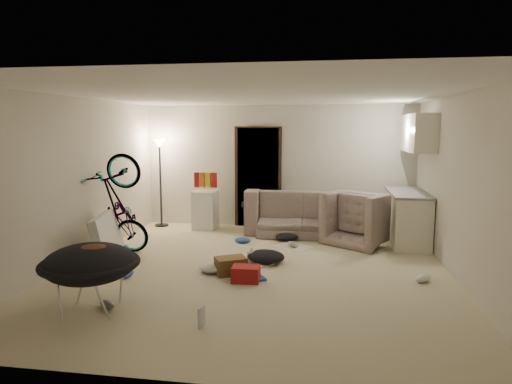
% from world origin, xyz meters
% --- Properties ---
extents(floor, '(5.50, 6.00, 0.02)m').
position_xyz_m(floor, '(0.00, 0.00, -0.01)').
color(floor, beige).
rests_on(floor, ground).
extents(ceiling, '(5.50, 6.00, 0.02)m').
position_xyz_m(ceiling, '(0.00, 0.00, 2.51)').
color(ceiling, white).
rests_on(ceiling, wall_back).
extents(wall_back, '(5.50, 0.02, 2.50)m').
position_xyz_m(wall_back, '(0.00, 3.01, 1.25)').
color(wall_back, beige).
rests_on(wall_back, floor).
extents(wall_front, '(5.50, 0.02, 2.50)m').
position_xyz_m(wall_front, '(0.00, -3.01, 1.25)').
color(wall_front, beige).
rests_on(wall_front, floor).
extents(wall_left, '(0.02, 6.00, 2.50)m').
position_xyz_m(wall_left, '(-2.76, 0.00, 1.25)').
color(wall_left, beige).
rests_on(wall_left, floor).
extents(wall_right, '(0.02, 6.00, 2.50)m').
position_xyz_m(wall_right, '(2.76, 0.00, 1.25)').
color(wall_right, beige).
rests_on(wall_right, floor).
extents(doorway, '(0.85, 0.10, 2.04)m').
position_xyz_m(doorway, '(-0.40, 2.97, 1.02)').
color(doorway, black).
rests_on(doorway, floor).
extents(door_trim, '(0.97, 0.04, 2.10)m').
position_xyz_m(door_trim, '(-0.40, 2.94, 1.02)').
color(door_trim, '#311E11').
rests_on(door_trim, floor).
extents(floor_lamp, '(0.28, 0.28, 1.81)m').
position_xyz_m(floor_lamp, '(-2.40, 2.65, 1.31)').
color(floor_lamp, black).
rests_on(floor_lamp, floor).
extents(kitchen_counter, '(0.60, 1.50, 0.88)m').
position_xyz_m(kitchen_counter, '(2.43, 2.00, 0.44)').
color(kitchen_counter, white).
rests_on(kitchen_counter, floor).
extents(counter_top, '(0.64, 1.54, 0.04)m').
position_xyz_m(counter_top, '(2.43, 2.00, 0.90)').
color(counter_top, gray).
rests_on(counter_top, kitchen_counter).
extents(kitchen_uppers, '(0.38, 1.40, 0.65)m').
position_xyz_m(kitchen_uppers, '(2.56, 2.00, 1.95)').
color(kitchen_uppers, white).
rests_on(kitchen_uppers, wall_right).
extents(sofa, '(2.21, 0.88, 0.64)m').
position_xyz_m(sofa, '(0.57, 2.45, 0.32)').
color(sofa, '#3A4139').
rests_on(sofa, floor).
extents(armchair, '(1.39, 1.36, 0.68)m').
position_xyz_m(armchair, '(1.70, 1.91, 0.34)').
color(armchair, '#3A4139').
rests_on(armchair, floor).
extents(bicycle, '(1.69, 0.77, 0.97)m').
position_xyz_m(bicycle, '(-2.30, 0.53, 0.44)').
color(bicycle, black).
rests_on(bicycle, floor).
extents(book_asset, '(0.24, 0.20, 0.02)m').
position_xyz_m(book_asset, '(-0.26, -2.03, 0.01)').
color(book_asset, maroon).
rests_on(book_asset, floor).
extents(mini_fridge, '(0.47, 0.47, 0.77)m').
position_xyz_m(mini_fridge, '(-1.42, 2.55, 0.39)').
color(mini_fridge, white).
rests_on(mini_fridge, floor).
extents(snack_box_0, '(0.11, 0.09, 0.30)m').
position_xyz_m(snack_box_0, '(-1.59, 2.55, 1.00)').
color(snack_box_0, maroon).
rests_on(snack_box_0, mini_fridge).
extents(snack_box_1, '(0.11, 0.08, 0.30)m').
position_xyz_m(snack_box_1, '(-1.47, 2.55, 1.00)').
color(snack_box_1, '#B66216').
rests_on(snack_box_1, mini_fridge).
extents(snack_box_2, '(0.10, 0.08, 0.30)m').
position_xyz_m(snack_box_2, '(-1.35, 2.55, 1.00)').
color(snack_box_2, gold).
rests_on(snack_box_2, mini_fridge).
extents(snack_box_3, '(0.11, 0.08, 0.30)m').
position_xyz_m(snack_box_3, '(-1.23, 2.55, 1.00)').
color(snack_box_3, maroon).
rests_on(snack_box_3, mini_fridge).
extents(saucer_chair, '(1.08, 1.08, 0.77)m').
position_xyz_m(saucer_chair, '(-1.55, -1.78, 0.46)').
color(saucer_chair, silver).
rests_on(saucer_chair, floor).
extents(hoodie, '(0.62, 0.59, 0.22)m').
position_xyz_m(hoodie, '(-1.50, -1.81, 0.67)').
color(hoodie, '#4F2B1B').
rests_on(hoodie, saucer_chair).
extents(sofa_drape, '(0.65, 0.57, 0.28)m').
position_xyz_m(sofa_drape, '(-0.38, 2.45, 0.54)').
color(sofa_drape, black).
rests_on(sofa_drape, sofa).
extents(tv_box, '(0.52, 1.15, 0.75)m').
position_xyz_m(tv_box, '(-2.30, 0.09, 0.37)').
color(tv_box, silver).
rests_on(tv_box, floor).
extents(drink_case_a, '(0.51, 0.46, 0.24)m').
position_xyz_m(drink_case_a, '(-0.30, -0.23, 0.12)').
color(drink_case_a, brown).
rests_on(drink_case_a, floor).
extents(drink_case_b, '(0.37, 0.28, 0.21)m').
position_xyz_m(drink_case_b, '(-0.03, -0.52, 0.11)').
color(drink_case_b, maroon).
rests_on(drink_case_b, floor).
extents(juicer, '(0.16, 0.16, 0.23)m').
position_xyz_m(juicer, '(-0.11, 0.41, 0.10)').
color(juicer, beige).
rests_on(juicer, floor).
extents(newspaper, '(0.75, 0.70, 0.01)m').
position_xyz_m(newspaper, '(0.45, 1.40, 0.00)').
color(newspaper, silver).
rests_on(newspaper, floor).
extents(book_blue, '(0.34, 0.37, 0.03)m').
position_xyz_m(book_blue, '(0.07, -0.38, 0.01)').
color(book_blue, '#2C4E9F').
rests_on(book_blue, floor).
extents(book_white, '(0.28, 0.31, 0.02)m').
position_xyz_m(book_white, '(0.12, 0.23, 0.01)').
color(book_white, silver).
rests_on(book_white, floor).
extents(shoe_0, '(0.31, 0.14, 0.11)m').
position_xyz_m(shoe_0, '(-0.45, 1.47, 0.06)').
color(shoe_0, '#2C4E9F').
rests_on(shoe_0, floor).
extents(shoe_1, '(0.25, 0.29, 0.10)m').
position_xyz_m(shoe_1, '(0.45, 1.35, 0.05)').
color(shoe_1, slate).
rests_on(shoe_1, floor).
extents(shoe_2, '(0.11, 0.27, 0.10)m').
position_xyz_m(shoe_2, '(-1.67, -0.59, 0.05)').
color(shoe_2, '#2C4E9F').
rests_on(shoe_2, floor).
extents(shoe_3, '(0.26, 0.21, 0.09)m').
position_xyz_m(shoe_3, '(-1.43, -1.66, 0.05)').
color(shoe_3, slate).
rests_on(shoe_3, floor).
extents(shoe_4, '(0.28, 0.28, 0.10)m').
position_xyz_m(shoe_4, '(2.30, -0.18, 0.05)').
color(shoe_4, white).
rests_on(shoe_4, floor).
extents(clothes_lump_a, '(0.70, 0.64, 0.19)m').
position_xyz_m(clothes_lump_a, '(0.11, 0.38, 0.09)').
color(clothes_lump_a, black).
rests_on(clothes_lump_a, floor).
extents(clothes_lump_b, '(0.58, 0.57, 0.13)m').
position_xyz_m(clothes_lump_b, '(0.31, 1.83, 0.07)').
color(clothes_lump_b, black).
rests_on(clothes_lump_b, floor).
extents(clothes_lump_c, '(0.51, 0.52, 0.12)m').
position_xyz_m(clothes_lump_c, '(-0.60, -0.18, 0.06)').
color(clothes_lump_c, silver).
rests_on(clothes_lump_c, floor).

